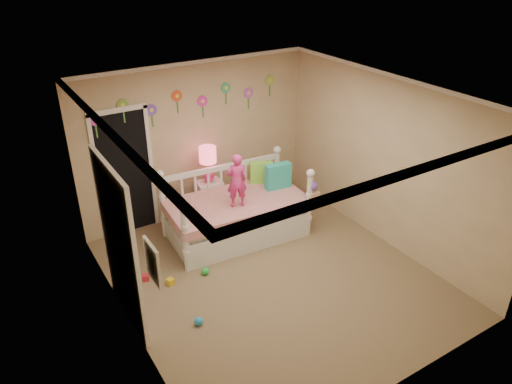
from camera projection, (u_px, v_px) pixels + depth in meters
floor at (272, 276)px, 6.84m from camera, size 4.00×4.50×0.01m
ceiling at (276, 96)px, 5.63m from camera, size 4.00×4.50×0.01m
back_wall at (197, 140)px, 7.93m from camera, size 4.00×0.01×2.60m
left_wall at (122, 241)px, 5.30m from camera, size 0.01×4.50×2.60m
right_wall at (386, 161)px, 7.17m from camera, size 0.01×4.50×2.60m
crown_molding at (276, 99)px, 5.65m from camera, size 4.00×4.50×0.06m
daybed at (236, 203)px, 7.53m from camera, size 2.23×1.32×1.17m
pillow_turquoise at (278, 176)px, 7.75m from camera, size 0.43×0.20×0.41m
pillow_lime at (262, 172)px, 7.95m from camera, size 0.39×0.28×0.35m
child at (237, 181)px, 7.12m from camera, size 0.35×0.28×0.84m
nightstand at (210, 200)px, 8.14m from camera, size 0.43×0.34×0.68m
table_lamp at (208, 159)px, 7.79m from camera, size 0.28×0.28×0.61m
closet_doorway at (125, 172)px, 7.46m from camera, size 0.90×0.04×2.07m
flower_decals at (190, 103)px, 7.58m from camera, size 3.40×0.02×0.50m
mirror_closet at (120, 246)px, 5.66m from camera, size 0.07×1.30×2.10m
wall_picture at (153, 263)px, 4.53m from camera, size 0.05×0.34×0.42m
hanging_bag at (313, 195)px, 7.50m from camera, size 0.20×0.16×0.36m
toy_scatter at (189, 293)px, 6.44m from camera, size 1.02×1.42×0.11m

